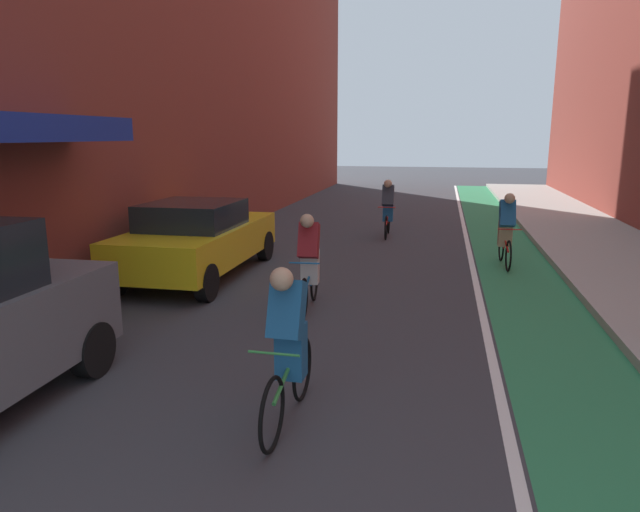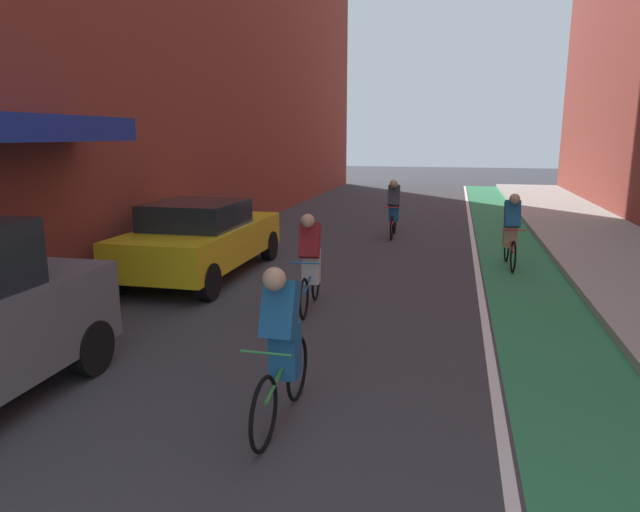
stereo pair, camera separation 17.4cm
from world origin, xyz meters
name	(u,v)px [view 1 (the left image)]	position (x,y,z in m)	size (l,w,h in m)	color
ground_plane	(368,254)	(0.00, 13.93, 0.00)	(78.89, 78.89, 0.00)	#38383D
bike_lane_paint	(502,244)	(3.32, 15.93, 0.00)	(1.60, 35.86, 0.00)	#2D8451
lane_divider_stripe	(467,243)	(2.42, 15.93, 0.00)	(0.12, 35.86, 0.00)	white
sidewalk_right	(600,245)	(5.71, 15.93, 0.07)	(3.18, 35.86, 0.14)	#A8A59E
parked_sedan_yellow_cab	(197,238)	(-3.07, 11.00, 0.79)	(1.97, 4.50, 1.53)	yellow
cyclist_lead	(288,345)	(0.30, 5.58, 0.81)	(0.48, 1.75, 1.63)	black
cyclist_mid	(309,261)	(-0.36, 9.30, 0.81)	(0.48, 1.70, 1.61)	black
cyclist_trailing	(506,229)	(3.10, 13.27, 0.81)	(0.48, 1.72, 1.61)	black
cyclist_far	(388,208)	(0.24, 16.40, 0.81)	(0.48, 1.73, 1.62)	black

